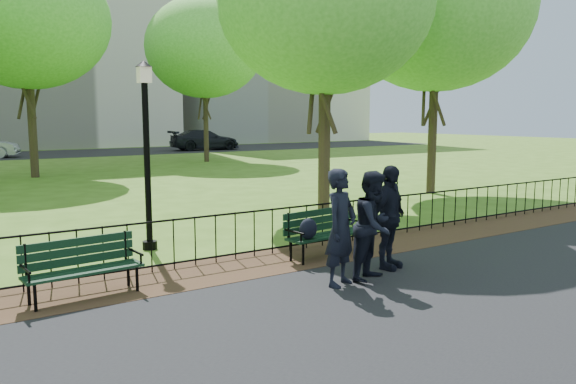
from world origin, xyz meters
TOP-DOWN VIEW (x-y plane):
  - ground at (0.00, 0.00)m, footprint 120.00×120.00m
  - asphalt_path at (0.00, -3.40)m, footprint 60.00×9.20m
  - dirt_strip at (0.00, 1.50)m, footprint 60.00×1.60m
  - far_street at (0.00, 35.00)m, footprint 70.00×9.00m
  - iron_fence at (0.00, 2.00)m, footprint 24.06×0.06m
  - apartment_east at (26.00, 48.00)m, footprint 20.00×15.00m
  - park_bench_main at (0.34, 1.24)m, footprint 1.76×0.71m
  - park_bench_left_a at (-3.90, 1.31)m, footprint 1.71×0.67m
  - lamppost at (-2.04, 3.70)m, footprint 0.33×0.33m
  - tree_near_e at (3.80, 5.71)m, footprint 5.94×5.94m
  - tree_mid_e at (8.99, 6.47)m, footprint 6.37×6.37m
  - tree_far_c at (-1.70, 19.38)m, footprint 6.93×6.93m
  - tree_far_e at (8.15, 23.02)m, footprint 6.74×6.74m
  - person_left at (-0.35, -0.30)m, footprint 0.79×0.67m
  - person_mid at (0.30, -0.34)m, footprint 0.97×0.74m
  - person_right at (0.95, 0.01)m, footprint 1.14×0.78m
  - sedan_dark at (12.82, 33.41)m, footprint 5.56×2.58m

SIDE VIEW (x-z plane):
  - ground at x=0.00m, z-range 0.00..0.00m
  - asphalt_path at x=0.00m, z-range 0.00..0.01m
  - far_street at x=0.00m, z-range 0.00..0.01m
  - dirt_strip at x=0.00m, z-range 0.01..0.02m
  - iron_fence at x=0.00m, z-range 0.00..1.00m
  - park_bench_left_a at x=-3.90m, z-range 0.07..1.02m
  - park_bench_main at x=0.34m, z-range 0.10..1.07m
  - sedan_dark at x=12.82m, z-range 0.01..1.59m
  - person_mid at x=0.30m, z-range 0.01..1.79m
  - person_right at x=0.95m, z-range 0.01..1.82m
  - person_left at x=-0.35m, z-range 0.01..1.85m
  - lamppost at x=-2.04m, z-range 0.17..3.88m
  - tree_near_e at x=3.80m, z-range 1.61..9.88m
  - tree_mid_e at x=8.99m, z-range 1.72..10.60m
  - tree_far_e at x=8.15m, z-range 1.83..11.22m
  - tree_far_c at x=-1.70m, z-range 1.88..11.54m
  - apartment_east at x=26.00m, z-range 0.00..24.00m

